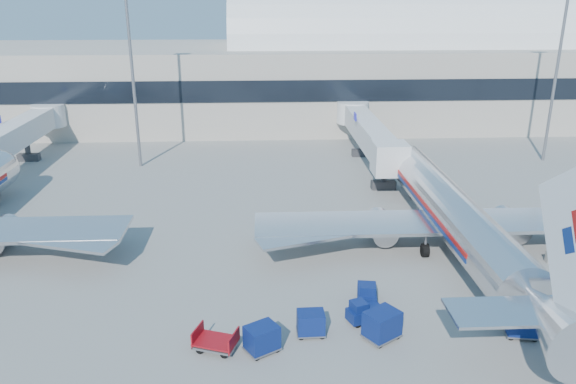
{
  "coord_description": "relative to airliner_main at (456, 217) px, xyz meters",
  "views": [
    {
      "loc": [
        -5.44,
        -36.13,
        19.52
      ],
      "look_at": [
        -3.31,
        6.0,
        4.74
      ],
      "focal_mm": 35.0,
      "sensor_mm": 36.0,
      "label": 1
    }
  ],
  "objects": [
    {
      "name": "ground",
      "position": [
        -10.0,
        -4.51,
        -2.93
      ],
      "size": [
        260.0,
        260.0,
        0.0
      ],
      "primitive_type": "plane",
      "color": "gray",
      "rests_on": "ground"
    },
    {
      "name": "terminal",
      "position": [
        -23.6,
        51.46,
        4.6
      ],
      "size": [
        170.0,
        28.15,
        21.0
      ],
      "color": "#B2AA9E",
      "rests_on": "ground"
    },
    {
      "name": "airliner_main",
      "position": [
        0.0,
        0.0,
        0.0
      ],
      "size": [
        32.0,
        37.26,
        12.07
      ],
      "color": "silver",
      "rests_on": "ground"
    },
    {
      "name": "jetbridge_near",
      "position": [
        -2.4,
        26.3,
        1.0
      ],
      "size": [
        4.4,
        27.5,
        6.25
      ],
      "color": "silver",
      "rests_on": "ground"
    },
    {
      "name": "jetbridge_mid",
      "position": [
        -44.4,
        26.3,
        1.0
      ],
      "size": [
        4.4,
        27.5,
        6.25
      ],
      "color": "silver",
      "rests_on": "ground"
    },
    {
      "name": "mast_west",
      "position": [
        -30.0,
        25.49,
        11.87
      ],
      "size": [
        2.0,
        1.2,
        22.6
      ],
      "color": "slate",
      "rests_on": "ground"
    },
    {
      "name": "mast_east",
      "position": [
        20.0,
        25.49,
        11.87
      ],
      "size": [
        2.0,
        1.2,
        22.6
      ],
      "color": "slate",
      "rests_on": "ground"
    },
    {
      "name": "barrier_near",
      "position": [
        8.0,
        -2.51,
        -2.48
      ],
      "size": [
        3.0,
        0.55,
        0.9
      ],
      "primitive_type": "cube",
      "color": "#9E9E96",
      "rests_on": "ground"
    },
    {
      "name": "tug_lead",
      "position": [
        -9.09,
        -10.02,
        -2.25
      ],
      "size": [
        2.53,
        1.88,
        1.48
      ],
      "rotation": [
        0.0,
        0.0,
        0.37
      ],
      "color": "#0B1A54",
      "rests_on": "ground"
    },
    {
      "name": "tug_right",
      "position": [
        4.42,
        -9.62,
        -2.31
      ],
      "size": [
        2.31,
        1.81,
        1.35
      ],
      "rotation": [
        0.0,
        0.0,
        -0.43
      ],
      "color": "#0B1A54",
      "rests_on": "ground"
    },
    {
      "name": "tug_left",
      "position": [
        -8.52,
        -7.89,
        -2.18
      ],
      "size": [
        1.64,
        2.67,
        1.63
      ],
      "rotation": [
        0.0,
        0.0,
        1.41
      ],
      "color": "#0B1A54",
      "rests_on": "ground"
    },
    {
      "name": "cart_train_a",
      "position": [
        -8.36,
        -11.97,
        -1.95
      ],
      "size": [
        2.6,
        2.46,
        1.82
      ],
      "rotation": [
        0.0,
        0.0,
        0.59
      ],
      "color": "#0B1A54",
      "rests_on": "ground"
    },
    {
      "name": "cart_train_b",
      "position": [
        -12.57,
        -11.34,
        -2.11
      ],
      "size": [
        1.76,
        1.36,
        1.52
      ],
      "rotation": [
        0.0,
        0.0,
        0.02
      ],
      "color": "#0B1A54",
      "rests_on": "ground"
    },
    {
      "name": "cart_train_c",
      "position": [
        -15.54,
        -12.9,
        -2.04
      ],
      "size": [
        2.35,
        2.2,
        1.66
      ],
      "rotation": [
        0.0,
        0.0,
        0.55
      ],
      "color": "#0B1A54",
      "rests_on": "ground"
    },
    {
      "name": "cart_solo_near",
      "position": [
        0.15,
        -12.08,
        -2.05
      ],
      "size": [
        2.08,
        1.71,
        1.65
      ],
      "rotation": [
        0.0,
        0.0,
        -0.17
      ],
      "color": "#0B1A54",
      "rests_on": "ground"
    },
    {
      "name": "cart_solo_far",
      "position": [
        3.65,
        -10.7,
        -2.01
      ],
      "size": [
        2.05,
        1.63,
        1.71
      ],
      "rotation": [
        0.0,
        0.0,
        -0.08
      ],
      "color": "#0B1A54",
      "rests_on": "ground"
    },
    {
      "name": "cart_open_red",
      "position": [
        -18.19,
        -12.59,
        -2.47
      ],
      "size": [
        2.82,
        2.39,
        0.64
      ],
      "rotation": [
        0.0,
        0.0,
        -0.34
      ],
      "color": "slate",
      "rests_on": "ground"
    }
  ]
}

